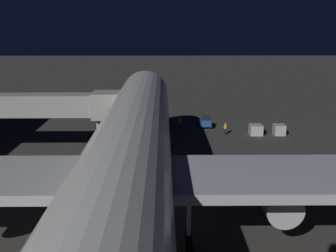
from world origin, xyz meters
TOP-DOWN VIEW (x-y plane):
  - ground_plane at (0.00, 0.00)m, footprint 320.00×320.00m
  - airliner_at_gate at (0.00, 8.40)m, footprint 53.82×67.74m
  - jet_bridge at (12.64, -13.61)m, footprint 23.75×3.40m
  - baggage_tug_spare at (-8.74, -26.62)m, footprint 1.86×2.34m
  - baggage_container_near_belt at (-15.42, -22.55)m, footprint 1.72×1.84m
  - baggage_container_mid_row at (-18.70, -22.51)m, footprint 1.51×1.59m
  - ground_crew_near_nose_gear at (-11.14, -22.62)m, footprint 0.40×0.40m
  - ground_crew_by_belt_loader at (-4.85, -26.22)m, footprint 0.40×0.40m
  - traffic_cone_nose_port at (-2.20, -23.85)m, footprint 0.36×0.36m
  - traffic_cone_nose_starboard at (2.20, -23.85)m, footprint 0.36×0.36m

SIDE VIEW (x-z plane):
  - ground_plane at x=0.00m, z-range 0.00..0.00m
  - traffic_cone_nose_port at x=-2.20m, z-range 0.00..0.55m
  - traffic_cone_nose_starboard at x=2.20m, z-range 0.00..0.55m
  - baggage_container_near_belt at x=-15.42m, z-range 0.00..1.44m
  - baggage_container_mid_row at x=-18.70m, z-range 0.00..1.45m
  - baggage_tug_spare at x=-8.74m, z-range -0.20..1.75m
  - ground_crew_by_belt_loader at x=-4.85m, z-range 0.08..1.75m
  - ground_crew_near_nose_gear at x=-11.14m, z-range 0.09..1.81m
  - airliner_at_gate at x=0.00m, z-range -3.57..15.50m
  - jet_bridge at x=12.64m, z-range 2.26..9.85m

